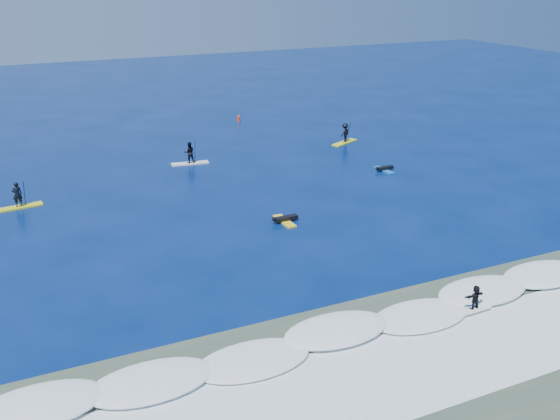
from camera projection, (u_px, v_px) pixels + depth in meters
name	position (u px, v px, depth m)	size (l,w,h in m)	color
ground	(299.00, 238.00, 35.83)	(160.00, 160.00, 0.00)	#031845
shallow_water	(460.00, 372.00, 23.97)	(90.00, 13.00, 0.01)	#364A3B
breaking_wave	(399.00, 322.00, 27.36)	(40.00, 6.00, 0.30)	white
whitewater	(443.00, 358.00, 24.82)	(34.00, 5.00, 0.02)	silver
sup_paddler_left	(18.00, 199.00, 40.10)	(2.94, 1.06, 2.02)	#D1CE16
sup_paddler_center	(189.00, 155.00, 49.04)	(2.99, 1.12, 2.05)	silver
sup_paddler_right	(345.00, 134.00, 54.89)	(2.96, 1.91, 2.05)	yellow
prone_paddler_near	(285.00, 219.00, 38.06)	(1.72, 2.17, 0.45)	yellow
prone_paddler_far	(384.00, 169.00, 47.62)	(1.58, 2.01, 0.42)	#1865B5
wave_surfer	(475.00, 299.00, 27.81)	(1.69, 0.50, 1.22)	white
marker_buoy	(239.00, 118.00, 62.90)	(0.30, 0.30, 0.73)	#F03D15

